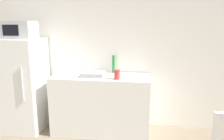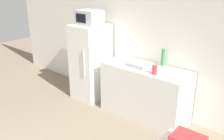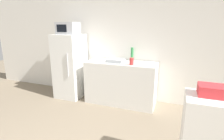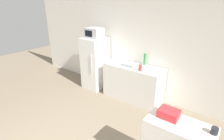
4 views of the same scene
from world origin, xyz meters
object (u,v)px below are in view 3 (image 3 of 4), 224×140
microwave (68,28)px  bottle_short (132,61)px  bottle_tall (132,54)px  basket (212,91)px  refrigerator (70,66)px

microwave → bottle_short: (1.54, -0.13, -0.63)m
bottle_tall → bottle_short: (0.10, -0.42, -0.08)m
basket → refrigerator: bearing=149.8°
microwave → basket: microwave is taller
microwave → basket: 3.22m
bottle_tall → bottle_short: size_ratio=2.07×
microwave → bottle_tall: microwave is taller
bottle_tall → bottle_short: bottle_tall is taller
bottle_tall → basket: bottle_tall is taller
refrigerator → microwave: 0.89m
refrigerator → basket: (2.74, -1.60, 0.33)m
refrigerator → basket: bearing=-30.2°
microwave → basket: size_ratio=1.74×
bottle_short → microwave: bearing=175.0°
refrigerator → microwave: microwave is taller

